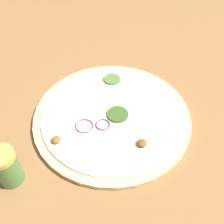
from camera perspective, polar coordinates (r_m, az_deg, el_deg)
name	(u,v)px	position (r m, az deg, el deg)	size (l,w,h in m)	color
ground_plane	(112,118)	(0.63, 0.00, -1.31)	(3.00, 3.00, 0.00)	olive
pizza	(112,116)	(0.62, -0.02, -0.85)	(0.37, 0.37, 0.03)	beige
spice_jar	(6,167)	(0.54, -22.04, -11.03)	(0.05, 0.05, 0.09)	#4C7F42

